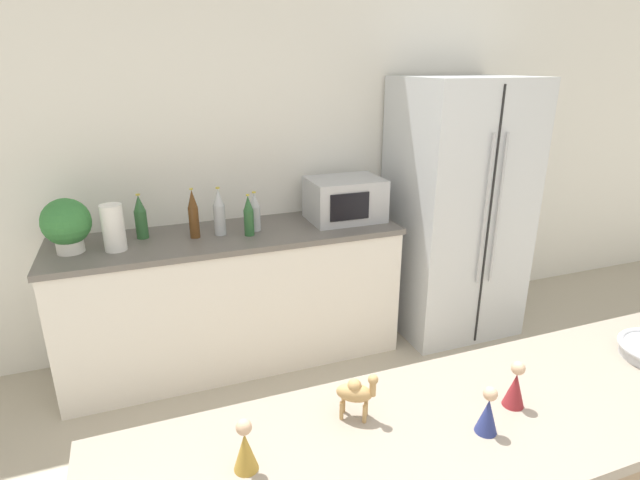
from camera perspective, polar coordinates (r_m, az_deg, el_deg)
name	(u,v)px	position (r m, az deg, el deg)	size (l,w,h in m)	color
wall_back	(276,157)	(3.44, -5.02, 9.39)	(8.00, 0.06, 2.55)	white
back_counter	(234,297)	(3.30, -9.82, -6.49)	(2.13, 0.63, 0.89)	silver
refrigerator	(456,209)	(3.67, 15.26, 3.41)	(0.84, 0.74, 1.80)	silver
potted_plant	(66,224)	(3.06, -27.00, 1.64)	(0.26, 0.26, 0.31)	silver
paper_towel_roll	(113,228)	(2.99, -22.55, 1.31)	(0.12, 0.12, 0.26)	white
microwave	(345,199)	(3.33, 2.84, 4.68)	(0.48, 0.37, 0.28)	#B2B5BA
back_bottle_0	(141,217)	(3.15, -19.82, 2.46)	(0.07, 0.07, 0.27)	#2D6033
back_bottle_1	(255,212)	(3.13, -7.47, 3.17)	(0.07, 0.07, 0.25)	#B2B7BC
back_bottle_2	(193,214)	(3.06, -14.27, 2.86)	(0.06, 0.06, 0.30)	brown
back_bottle_3	(219,212)	(3.08, -11.45, 3.13)	(0.07, 0.07, 0.30)	#B2B7BC
back_bottle_4	(249,216)	(3.04, -8.15, 2.74)	(0.06, 0.06, 0.26)	#2D6033
camel_figurine	(356,392)	(1.42, 4.14, -16.92)	(0.11, 0.10, 0.14)	tan
wise_man_figurine_blue	(488,413)	(1.46, 18.63, -18.22)	(0.06, 0.06, 0.14)	navy
wise_man_figurine_crimson	(515,387)	(1.57, 21.42, -15.36)	(0.06, 0.06, 0.14)	maroon
wise_man_figurine_purple	(245,448)	(1.30, -8.55, -22.47)	(0.06, 0.06, 0.14)	#B28933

